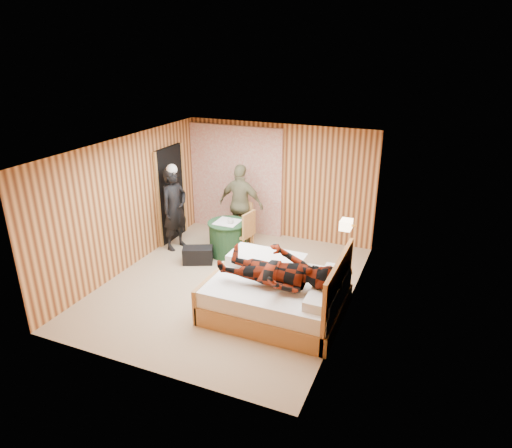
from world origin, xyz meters
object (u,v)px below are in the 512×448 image
at_px(nightstand, 335,288).
at_px(round_table, 228,238).
at_px(chair_near, 244,230).
at_px(wall_lamp, 346,225).
at_px(chair_far, 242,219).
at_px(man_at_table, 241,204).
at_px(bed, 279,294).
at_px(man_on_bed, 276,263).
at_px(duffel_bag, 198,255).
at_px(woman_standing, 175,209).

xyz_separation_m(nightstand, round_table, (-2.47, 1.05, 0.06)).
bearing_deg(chair_near, wall_lamp, 79.73).
xyz_separation_m(chair_far, man_at_table, (-0.02, 0.03, 0.32)).
distance_m(wall_lamp, chair_far, 2.93).
bearing_deg(bed, man_on_bed, -82.68).
bearing_deg(round_table, bed, -43.81).
bearing_deg(man_at_table, wall_lamp, 153.99).
bearing_deg(wall_lamp, man_on_bed, -123.38).
xyz_separation_m(wall_lamp, chair_near, (-2.17, 0.76, -0.74)).
distance_m(duffel_bag, man_at_table, 1.49).
xyz_separation_m(bed, woman_standing, (-2.85, 1.50, 0.54)).
xyz_separation_m(round_table, chair_near, (0.34, 0.06, 0.20)).
xyz_separation_m(woman_standing, man_on_bed, (2.88, -1.73, 0.13)).
relative_size(duffel_bag, man_at_table, 0.33).
bearing_deg(bed, man_at_table, 126.53).
bearing_deg(chair_near, chair_far, -141.97).
bearing_deg(round_table, duffel_bag, -121.50).
bearing_deg(woman_standing, bed, -103.09).
bearing_deg(man_at_table, nightstand, 147.74).
xyz_separation_m(nightstand, duffel_bag, (-2.84, 0.45, -0.14)).
xyz_separation_m(wall_lamp, duffel_bag, (-2.88, 0.10, -1.14)).
bearing_deg(chair_far, chair_near, -44.21).
distance_m(chair_near, man_on_bed, 2.43).
distance_m(woman_standing, man_on_bed, 3.36).
bearing_deg(chair_near, man_on_bed, 44.88).
distance_m(wall_lamp, round_table, 2.78).
bearing_deg(wall_lamp, man_at_table, 151.45).
height_order(bed, man_at_table, man_at_table).
bearing_deg(man_at_table, chair_far, 127.98).
distance_m(chair_near, duffel_bag, 1.05).
relative_size(chair_far, man_on_bed, 0.53).
xyz_separation_m(wall_lamp, bed, (-0.80, -0.94, -0.97)).
bearing_deg(duffel_bag, wall_lamp, -26.45).
bearing_deg(man_on_bed, chair_near, 125.90).
xyz_separation_m(nightstand, man_on_bed, (-0.73, -0.82, 0.70)).
xyz_separation_m(bed, man_at_table, (-1.71, 2.31, 0.53)).
bearing_deg(chair_far, man_on_bed, -38.85).
bearing_deg(nightstand, woman_standing, 165.86).
xyz_separation_m(bed, chair_near, (-1.37, 1.70, 0.23)).
bearing_deg(woman_standing, round_table, -68.29).
distance_m(round_table, chair_near, 0.40).
bearing_deg(wall_lamp, woman_standing, 171.29).
bearing_deg(duffel_bag, bed, -51.12).
xyz_separation_m(chair_near, woman_standing, (-1.48, -0.20, 0.31)).
relative_size(round_table, woman_standing, 0.46).
height_order(chair_far, woman_standing, woman_standing).
xyz_separation_m(round_table, chair_far, (0.02, 0.64, 0.18)).
xyz_separation_m(wall_lamp, round_table, (-2.52, 0.70, -0.94)).
relative_size(chair_near, man_at_table, 0.56).
distance_m(chair_far, man_at_table, 0.33).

